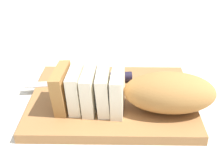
{
  "coord_description": "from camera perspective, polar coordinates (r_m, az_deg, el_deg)",
  "views": [
    {
      "loc": [
        -0.02,
        0.57,
        0.39
      ],
      "look_at": [
        0.0,
        0.0,
        0.05
      ],
      "focal_mm": 48.02,
      "sensor_mm": 36.0,
      "label": 1
    }
  ],
  "objects": [
    {
      "name": "crumb_near_loaf",
      "position": [
        0.69,
        3.04,
        -1.49
      ],
      "size": [
        0.01,
        0.01,
        0.01
      ],
      "primitive_type": "sphere",
      "color": "#996633",
      "rests_on": "cutting_board"
    },
    {
      "name": "cutting_board",
      "position": [
        0.69,
        -0.0,
        -2.92
      ],
      "size": [
        0.37,
        0.29,
        0.02
      ],
      "primitive_type": "cube",
      "rotation": [
        0.0,
        0.0,
        0.02
      ],
      "color": "#9E6B3D",
      "rests_on": "ground_plane"
    },
    {
      "name": "bread_loaf",
      "position": [
        0.62,
        5.06,
        -1.4
      ],
      "size": [
        0.34,
        0.11,
        0.09
      ],
      "rotation": [
        0.0,
        0.0,
        -0.03
      ],
      "color": "#A8753D",
      "rests_on": "cutting_board"
    },
    {
      "name": "crumb_near_knife",
      "position": [
        0.66,
        -3.96,
        -3.45
      ],
      "size": [
        0.0,
        0.0,
        0.0
      ],
      "primitive_type": "sphere",
      "color": "#996633",
      "rests_on": "cutting_board"
    },
    {
      "name": "ground_plane",
      "position": [
        0.69,
        -0.0,
        -3.65
      ],
      "size": [
        3.0,
        3.0,
        0.0
      ],
      "primitive_type": "plane",
      "color": "silver"
    },
    {
      "name": "bread_knife",
      "position": [
        0.73,
        -1.27,
        1.04
      ],
      "size": [
        0.26,
        0.06,
        0.02
      ],
      "rotation": [
        0.0,
        0.0,
        0.14
      ],
      "color": "silver",
      "rests_on": "cutting_board"
    },
    {
      "name": "crumb_stray_left",
      "position": [
        0.73,
        -3.01,
        0.63
      ],
      "size": [
        0.01,
        0.01,
        0.01
      ],
      "primitive_type": "sphere",
      "color": "#996633",
      "rests_on": "cutting_board"
    }
  ]
}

